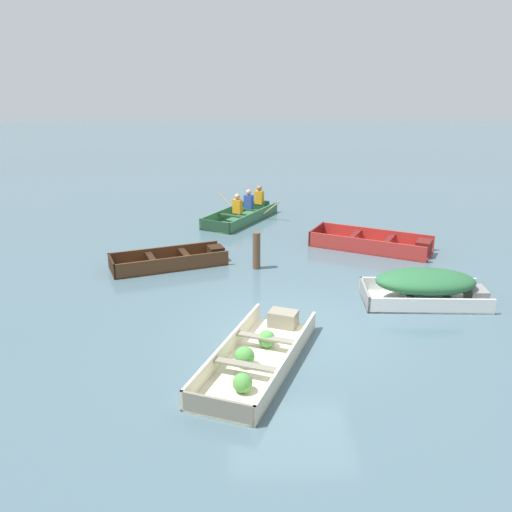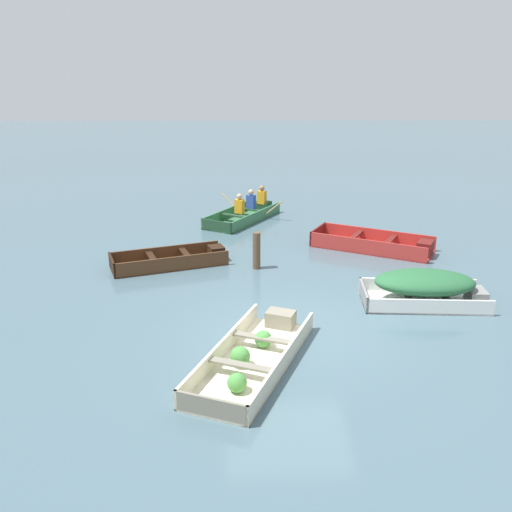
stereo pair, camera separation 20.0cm
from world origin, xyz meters
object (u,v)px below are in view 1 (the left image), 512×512
(rowboat_green_with_crew, at_px, (244,212))
(skiff_red_mid_moored, at_px, (376,244))
(skiff_dark_varnish_near_moored, at_px, (174,261))
(dinghy_cream_foreground, at_px, (258,355))
(mooring_post, at_px, (256,251))
(skiff_white_far_moored, at_px, (426,285))

(rowboat_green_with_crew, bearing_deg, skiff_red_mid_moored, -42.95)
(skiff_dark_varnish_near_moored, xyz_separation_m, skiff_red_mid_moored, (5.37, 1.09, 0.01))
(skiff_dark_varnish_near_moored, height_order, skiff_red_mid_moored, skiff_red_mid_moored)
(dinghy_cream_foreground, xyz_separation_m, skiff_dark_varnish_near_moored, (-1.90, 4.92, -0.00))
(mooring_post, bearing_deg, skiff_red_mid_moored, 22.69)
(skiff_white_far_moored, distance_m, rowboat_green_with_crew, 7.85)
(dinghy_cream_foreground, distance_m, rowboat_green_with_crew, 9.31)
(skiff_red_mid_moored, xyz_separation_m, rowboat_green_with_crew, (-3.54, 3.29, 0.07))
(dinghy_cream_foreground, height_order, rowboat_green_with_crew, rowboat_green_with_crew)
(dinghy_cream_foreground, height_order, skiff_dark_varnish_near_moored, dinghy_cream_foreground)
(mooring_post, bearing_deg, skiff_dark_varnish_near_moored, 171.95)
(skiff_red_mid_moored, bearing_deg, skiff_white_far_moored, -87.18)
(skiff_white_far_moored, xyz_separation_m, mooring_post, (-3.49, 2.23, 0.06))
(skiff_red_mid_moored, relative_size, mooring_post, 3.63)
(skiff_red_mid_moored, height_order, rowboat_green_with_crew, rowboat_green_with_crew)
(skiff_dark_varnish_near_moored, bearing_deg, skiff_red_mid_moored, 11.51)
(mooring_post, bearing_deg, rowboat_green_with_crew, 92.75)
(skiff_white_far_moored, xyz_separation_m, rowboat_green_with_crew, (-3.72, 6.91, -0.19))
(skiff_red_mid_moored, height_order, skiff_white_far_moored, skiff_white_far_moored)
(skiff_dark_varnish_near_moored, height_order, mooring_post, mooring_post)
(dinghy_cream_foreground, relative_size, skiff_white_far_moored, 1.35)
(skiff_dark_varnish_near_moored, distance_m, skiff_red_mid_moored, 5.48)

